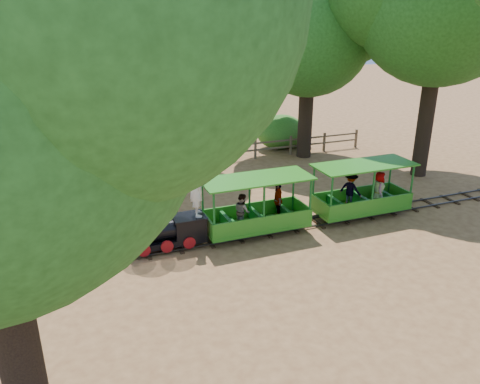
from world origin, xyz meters
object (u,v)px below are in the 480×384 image
object	(u,v)px
carriage_rear	(362,194)
fence	(198,154)
carriage_front	(257,212)
locomotive	(160,196)

from	to	relation	value
carriage_rear	fence	xyz separation A→B (m)	(-3.78, 7.98, -0.26)
carriage_front	carriage_rear	xyz separation A→B (m)	(4.08, 0.01, 0.03)
locomotive	carriage_front	size ratio (longest dim) A/B	0.87
locomotive	carriage_front	xyz separation A→B (m)	(3.19, -0.05, -0.98)
locomotive	fence	xyz separation A→B (m)	(3.48, 7.93, -1.20)
locomotive	fence	world-z (taller)	locomotive
carriage_front	locomotive	bearing A→B (deg)	179.04
carriage_rear	fence	bearing A→B (deg)	115.37
locomotive	carriage_rear	world-z (taller)	locomotive
locomotive	carriage_rear	xyz separation A→B (m)	(7.27, -0.05, -0.95)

